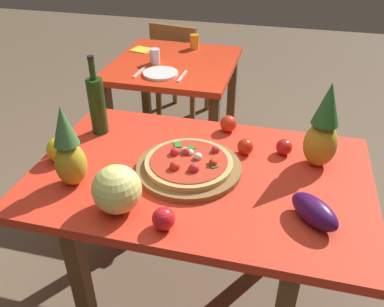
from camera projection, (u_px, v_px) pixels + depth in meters
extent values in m
plane|color=brown|center=(199.00, 294.00, 2.05)|extent=(10.00, 10.00, 0.00)
cube|color=brown|center=(84.00, 294.00, 1.62)|extent=(0.06, 0.06, 0.72)
cube|color=brown|center=(148.00, 181.00, 2.25)|extent=(0.06, 0.06, 0.72)
cube|color=brown|center=(289.00, 203.00, 2.09)|extent=(0.06, 0.06, 0.72)
cube|color=red|center=(200.00, 176.00, 1.64)|extent=(1.36, 0.87, 0.04)
cube|color=brown|center=(110.00, 133.00, 2.70)|extent=(0.06, 0.06, 0.72)
cube|color=brown|center=(213.00, 146.00, 2.56)|extent=(0.06, 0.06, 0.72)
cube|color=brown|center=(146.00, 91.00, 3.27)|extent=(0.06, 0.06, 0.72)
cube|color=brown|center=(231.00, 100.00, 3.13)|extent=(0.06, 0.06, 0.72)
cube|color=red|center=(174.00, 65.00, 2.71)|extent=(0.80, 0.85, 0.04)
cube|color=brown|center=(207.00, 89.00, 3.69)|extent=(0.04, 0.04, 0.41)
cube|color=brown|center=(175.00, 83.00, 3.80)|extent=(0.04, 0.04, 0.41)
cube|color=brown|center=(193.00, 103.00, 3.43)|extent=(0.04, 0.04, 0.41)
cube|color=brown|center=(159.00, 96.00, 3.55)|extent=(0.04, 0.04, 0.41)
cube|color=brown|center=(183.00, 69.00, 3.49)|extent=(0.46, 0.46, 0.04)
cube|color=brown|center=(173.00, 50.00, 3.24)|extent=(0.40, 0.11, 0.40)
cylinder|color=brown|center=(189.00, 168.00, 1.64)|extent=(0.43, 0.43, 0.02)
cylinder|color=tan|center=(189.00, 163.00, 1.63)|extent=(0.36, 0.36, 0.02)
cylinder|color=red|center=(189.00, 160.00, 1.62)|extent=(0.31, 0.31, 0.00)
sphere|color=red|center=(175.00, 166.00, 1.56)|extent=(0.04, 0.04, 0.04)
sphere|color=red|center=(187.00, 152.00, 1.65)|extent=(0.03, 0.03, 0.03)
sphere|color=red|center=(216.00, 150.00, 1.67)|extent=(0.03, 0.03, 0.03)
sphere|color=red|center=(192.00, 169.00, 1.55)|extent=(0.03, 0.03, 0.03)
sphere|color=red|center=(213.00, 163.00, 1.58)|extent=(0.03, 0.03, 0.03)
sphere|color=red|center=(175.00, 152.00, 1.65)|extent=(0.04, 0.04, 0.04)
sphere|color=red|center=(194.00, 168.00, 1.55)|extent=(0.04, 0.04, 0.04)
cube|color=#218025|center=(190.00, 149.00, 1.68)|extent=(0.04, 0.05, 0.00)
cube|color=#2E8339|center=(213.00, 165.00, 1.58)|extent=(0.05, 0.05, 0.00)
cube|color=#377522|center=(186.00, 152.00, 1.66)|extent=(0.05, 0.04, 0.00)
cube|color=#2B802B|center=(178.00, 144.00, 1.71)|extent=(0.04, 0.05, 0.00)
sphere|color=white|center=(191.00, 152.00, 1.65)|extent=(0.03, 0.03, 0.03)
sphere|color=white|center=(198.00, 156.00, 1.62)|extent=(0.03, 0.03, 0.03)
sphere|color=white|center=(185.00, 150.00, 1.66)|extent=(0.03, 0.03, 0.03)
cylinder|color=#1B3913|center=(97.00, 106.00, 1.84)|extent=(0.08, 0.08, 0.26)
cylinder|color=#1B3913|center=(92.00, 70.00, 1.74)|extent=(0.03, 0.03, 0.09)
cylinder|color=black|center=(90.00, 58.00, 1.71)|extent=(0.03, 0.03, 0.02)
ellipsoid|color=#AD9725|center=(71.00, 164.00, 1.53)|extent=(0.12, 0.12, 0.18)
cone|color=#3D7138|center=(63.00, 126.00, 1.44)|extent=(0.10, 0.10, 0.15)
ellipsoid|color=#B29224|center=(320.00, 144.00, 1.63)|extent=(0.13, 0.13, 0.19)
cone|color=#266228|center=(328.00, 104.00, 1.53)|extent=(0.11, 0.11, 0.17)
sphere|color=#DBDE77|center=(117.00, 189.00, 1.40)|extent=(0.18, 0.18, 0.18)
ellipsoid|color=yellow|center=(59.00, 150.00, 1.68)|extent=(0.10, 0.10, 0.11)
ellipsoid|color=#3B0F48|center=(314.00, 211.00, 1.37)|extent=(0.20, 0.21, 0.09)
sphere|color=red|center=(284.00, 147.00, 1.73)|extent=(0.07, 0.07, 0.07)
sphere|color=red|center=(164.00, 219.00, 1.34)|extent=(0.08, 0.08, 0.08)
sphere|color=red|center=(228.00, 124.00, 1.89)|extent=(0.08, 0.08, 0.08)
sphere|color=red|center=(245.00, 147.00, 1.73)|extent=(0.07, 0.07, 0.07)
cylinder|color=orange|center=(195.00, 42.00, 2.90)|extent=(0.07, 0.07, 0.10)
cylinder|color=silver|center=(155.00, 56.00, 2.65)|extent=(0.07, 0.07, 0.10)
cylinder|color=white|center=(161.00, 73.00, 2.50)|extent=(0.22, 0.22, 0.02)
cube|color=silver|center=(139.00, 72.00, 2.53)|extent=(0.02, 0.18, 0.01)
cube|color=silver|center=(182.00, 76.00, 2.48)|extent=(0.02, 0.18, 0.01)
cube|color=yellow|center=(142.00, 50.00, 2.89)|extent=(0.16, 0.15, 0.01)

